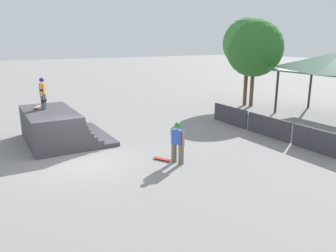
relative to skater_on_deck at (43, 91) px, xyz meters
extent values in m
plane|color=gray|center=(3.98, 0.72, -2.47)|extent=(160.00, 160.00, 0.00)
cube|color=#424247|center=(0.58, 0.90, -2.38)|extent=(4.49, 3.81, 0.20)
cube|color=#424247|center=(0.58, 0.52, -2.18)|extent=(4.49, 3.04, 0.20)
cube|color=#424247|center=(0.58, 0.38, -1.98)|extent=(4.49, 2.76, 0.20)
cube|color=#424247|center=(0.58, 0.28, -1.78)|extent=(4.49, 2.57, 0.20)
cube|color=#424247|center=(0.58, 0.22, -1.58)|extent=(4.49, 2.44, 0.20)
cube|color=#424247|center=(0.58, 0.17, -1.39)|extent=(4.49, 2.34, 0.20)
cube|color=#424247|center=(0.58, 0.14, -1.19)|extent=(4.49, 2.28, 0.20)
cube|color=#424247|center=(0.58, 0.12, -0.99)|extent=(4.49, 2.24, 0.20)
cylinder|color=silver|center=(0.58, 1.22, -0.92)|extent=(4.40, 0.07, 0.07)
cube|color=#4C4C51|center=(0.15, -0.07, -0.52)|extent=(0.18, 0.18, 0.75)
cube|color=black|center=(0.16, -0.04, -0.47)|extent=(0.21, 0.18, 0.11)
cube|color=#4C4C51|center=(-0.15, 0.06, -0.52)|extent=(0.18, 0.18, 0.75)
cube|color=black|center=(-0.14, 0.09, -0.47)|extent=(0.21, 0.18, 0.11)
cube|color=orange|center=(0.00, 0.00, 0.12)|extent=(0.45, 0.34, 0.53)
cylinder|color=beige|center=(0.23, -0.10, 0.08)|extent=(0.13, 0.13, 0.53)
cylinder|color=black|center=(0.23, -0.10, 0.09)|extent=(0.20, 0.20, 0.08)
cylinder|color=beige|center=(-0.23, 0.10, 0.08)|extent=(0.13, 0.13, 0.53)
cylinder|color=black|center=(-0.23, 0.10, 0.09)|extent=(0.20, 0.20, 0.08)
sphere|color=beige|center=(0.00, 0.00, 0.52)|extent=(0.21, 0.21, 0.21)
sphere|color=#232399|center=(0.00, 0.00, 0.54)|extent=(0.23, 0.23, 0.23)
cylinder|color=red|center=(-0.19, -0.25, -0.86)|extent=(0.06, 0.05, 0.05)
cylinder|color=red|center=(-0.24, -0.38, -0.86)|extent=(0.06, 0.05, 0.05)
cylinder|color=red|center=(-0.68, -0.07, -0.86)|extent=(0.06, 0.05, 0.05)
cylinder|color=red|center=(-0.73, -0.20, -0.86)|extent=(0.06, 0.05, 0.05)
cube|color=tan|center=(-0.46, -0.23, -0.83)|extent=(0.85, 0.48, 0.02)
cube|color=tan|center=(-0.10, -0.36, -0.81)|extent=(0.16, 0.22, 0.02)
cube|color=#6B6051|center=(5.90, 3.95, -2.06)|extent=(0.20, 0.20, 0.83)
cube|color=#6B6051|center=(6.24, 4.07, -2.06)|extent=(0.20, 0.20, 0.83)
cube|color=blue|center=(6.07, 4.01, -1.35)|extent=(0.50, 0.36, 0.59)
cylinder|color=#A87A5B|center=(5.81, 3.91, -1.40)|extent=(0.14, 0.14, 0.59)
cylinder|color=#A87A5B|center=(6.34, 4.10, -1.40)|extent=(0.14, 0.14, 0.59)
sphere|color=#A87A5B|center=(6.07, 4.01, -0.91)|extent=(0.23, 0.23, 0.23)
sphere|color=#337F33|center=(6.07, 4.01, -0.88)|extent=(0.26, 0.26, 0.26)
cylinder|color=red|center=(5.65, 3.81, -2.45)|extent=(0.06, 0.05, 0.05)
cylinder|color=red|center=(5.72, 3.69, -2.45)|extent=(0.06, 0.05, 0.05)
cylinder|color=red|center=(5.22, 3.57, -2.45)|extent=(0.06, 0.05, 0.05)
cylinder|color=red|center=(5.29, 3.45, -2.45)|extent=(0.06, 0.05, 0.05)
cube|color=#B22323|center=(5.47, 3.63, -2.41)|extent=(0.79, 0.57, 0.02)
cube|color=#B22323|center=(5.79, 3.81, -2.40)|extent=(0.18, 0.22, 0.02)
cube|color=#3D3D42|center=(2.06, 10.15, -1.95)|extent=(2.85, 0.12, 1.05)
cube|color=#3D3D42|center=(5.10, 10.15, -1.95)|extent=(2.85, 0.12, 1.05)
cube|color=#3D3D42|center=(8.13, 10.15, -1.95)|extent=(2.85, 0.12, 1.05)
cylinder|color=#2D2D33|center=(1.19, 14.96, -1.04)|extent=(0.16, 0.16, 2.87)
cylinder|color=#2D2D33|center=(1.19, 18.45, -1.04)|extent=(0.16, 0.16, 2.87)
cylinder|color=brown|center=(-1.95, 15.02, -0.82)|extent=(0.28, 0.28, 3.31)
sphere|color=#3D7F38|center=(-1.95, 15.02, 2.18)|extent=(3.75, 3.75, 3.75)
cylinder|color=brown|center=(-1.40, 15.15, -1.06)|extent=(0.28, 0.28, 2.82)
sphere|color=#2D6B28|center=(-1.40, 15.15, 1.85)|extent=(4.18, 4.18, 4.18)
camera|label=1|loc=(16.79, -2.59, 2.39)|focal=35.00mm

